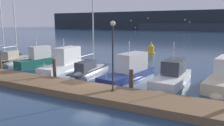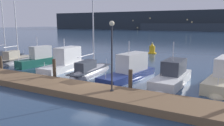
{
  "view_description": "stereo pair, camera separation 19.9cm",
  "coord_description": "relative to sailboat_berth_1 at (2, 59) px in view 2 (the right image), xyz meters",
  "views": [
    {
      "loc": [
        8.9,
        -13.73,
        4.77
      ],
      "look_at": [
        0.0,
        3.47,
        1.2
      ],
      "focal_mm": 35.0,
      "sensor_mm": 36.0,
      "label": 1
    },
    {
      "loc": [
        9.07,
        -13.64,
        4.77
      ],
      "look_at": [
        0.0,
        3.47,
        1.2
      ],
      "focal_mm": 35.0,
      "sensor_mm": 36.0,
      "label": 2
    }
  ],
  "objects": [
    {
      "name": "ground_plane",
      "position": [
        17.02,
        -4.58,
        -0.11
      ],
      "size": [
        400.0,
        400.0,
        0.0
      ],
      "primitive_type": "plane",
      "color": "navy"
    },
    {
      "name": "dock",
      "position": [
        17.02,
        -6.51,
        0.11
      ],
      "size": [
        44.07,
        2.8,
        0.45
      ],
      "primitive_type": "cube",
      "color": "brown",
      "rests_on": "ground"
    },
    {
      "name": "mooring_pile_1",
      "position": [
        6.78,
        -4.86,
        0.7
      ],
      "size": [
        0.28,
        0.28,
        1.62
      ],
      "primitive_type": "cylinder",
      "color": "#4C3D2D",
      "rests_on": "ground"
    },
    {
      "name": "mooring_pile_2",
      "position": [
        13.61,
        -4.86,
        0.81
      ],
      "size": [
        0.28,
        0.28,
        1.85
      ],
      "primitive_type": "cylinder",
      "color": "#4C3D2D",
      "rests_on": "ground"
    },
    {
      "name": "mooring_pile_3",
      "position": [
        20.44,
        -4.86,
        0.71
      ],
      "size": [
        0.28,
        0.28,
        1.64
      ],
      "primitive_type": "cylinder",
      "color": "#4C3D2D",
      "rests_on": "ground"
    },
    {
      "name": "sailboat_berth_1",
      "position": [
        0.0,
        0.0,
        0.0
      ],
      "size": [
        2.56,
        6.89,
        8.42
      ],
      "color": "#2D3338",
      "rests_on": "ground"
    },
    {
      "name": "sailboat_berth_2",
      "position": [
        4.01,
        -1.02,
        0.05
      ],
      "size": [
        2.44,
        5.64,
        8.0
      ],
      "color": "gray",
      "rests_on": "ground"
    },
    {
      "name": "motorboat_berth_3",
      "position": [
        7.33,
        -0.68,
        0.32
      ],
      "size": [
        2.38,
        5.4,
        3.72
      ],
      "color": "#195647",
      "rests_on": "ground"
    },
    {
      "name": "motorboat_berth_4",
      "position": [
        11.51,
        -1.01,
        0.33
      ],
      "size": [
        2.24,
        6.67,
        3.71
      ],
      "color": "white",
      "rests_on": "ground"
    },
    {
      "name": "sailboat_berth_5",
      "position": [
        14.99,
        -1.58,
        0.01
      ],
      "size": [
        2.02,
        7.28,
        9.65
      ],
      "color": "gray",
      "rests_on": "ground"
    },
    {
      "name": "motorboat_berth_6",
      "position": [
        18.73,
        -1.22,
        0.25
      ],
      "size": [
        3.24,
        7.32,
        3.89
      ],
      "color": "navy",
      "rests_on": "ground"
    },
    {
      "name": "motorboat_berth_7",
      "position": [
        22.46,
        -1.33,
        0.22
      ],
      "size": [
        2.34,
        6.31,
        3.89
      ],
      "color": "white",
      "rests_on": "ground"
    },
    {
      "name": "channel_buoy",
      "position": [
        15.66,
        15.0,
        0.55
      ],
      "size": [
        1.34,
        1.34,
        1.83
      ],
      "color": "gold",
      "rests_on": "ground"
    },
    {
      "name": "dock_lamppost",
      "position": [
        19.77,
        -6.3,
        3.27
      ],
      "size": [
        0.32,
        0.32,
        4.44
      ],
      "color": "#2D2D33",
      "rests_on": "dock"
    },
    {
      "name": "hillside_backdrop",
      "position": [
        20.48,
        132.25,
        5.7
      ],
      "size": [
        240.0,
        23.0,
        12.59
      ],
      "color": "#232B33",
      "rests_on": "ground"
    }
  ]
}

